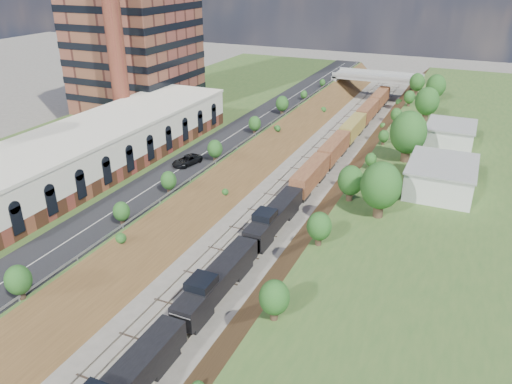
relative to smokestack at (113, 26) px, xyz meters
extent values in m
cube|color=#385B25|center=(3.00, 4.00, -22.50)|extent=(44.00, 180.00, 5.00)
cube|color=#385B25|center=(69.00, 4.00, -22.50)|extent=(44.00, 180.00, 5.00)
cube|color=brown|center=(25.00, 4.00, -25.00)|extent=(10.00, 180.00, 10.00)
cube|color=brown|center=(47.00, 4.00, -25.00)|extent=(10.00, 180.00, 10.00)
cube|color=gray|center=(33.40, 4.00, -24.91)|extent=(1.58, 180.00, 0.18)
cube|color=gray|center=(38.60, 4.00, -24.91)|extent=(1.58, 180.00, 0.18)
cube|color=black|center=(20.50, 4.00, -19.95)|extent=(8.00, 180.00, 0.10)
cube|color=#99999E|center=(24.60, 4.00, -19.45)|extent=(0.06, 171.00, 0.30)
cube|color=brown|center=(8.00, -18.00, -18.90)|extent=(14.00, 62.00, 2.20)
cube|color=#EEE3CC|center=(8.00, -18.00, -15.65)|extent=(14.00, 62.00, 4.30)
cube|color=#EEE3CC|center=(8.00, -18.00, -13.25)|extent=(14.30, 62.30, 0.50)
cube|color=brown|center=(-8.00, 16.00, 2.00)|extent=(22.00, 22.00, 44.00)
cylinder|color=brown|center=(0.00, 0.00, 0.00)|extent=(3.20, 3.20, 40.00)
cube|color=gray|center=(24.50, 66.00, -21.90)|extent=(1.50, 8.00, 6.20)
cube|color=gray|center=(47.50, 66.00, -21.90)|extent=(1.50, 8.00, 6.20)
cube|color=gray|center=(36.00, 66.00, -18.80)|extent=(24.00, 8.00, 1.00)
cube|color=gray|center=(36.00, 62.00, -18.00)|extent=(24.00, 0.30, 0.80)
cube|color=gray|center=(36.00, 70.00, -18.00)|extent=(24.00, 0.30, 0.80)
cube|color=silver|center=(59.50, -4.00, -18.00)|extent=(9.00, 12.00, 4.00)
cube|color=silver|center=(59.00, 18.00, -18.20)|extent=(8.00, 10.00, 3.60)
cylinder|color=#473323|center=(53.00, -16.00, -18.69)|extent=(1.30, 1.30, 2.62)
ellipsoid|color=#1E511C|center=(53.00, -16.00, -15.54)|extent=(5.25, 5.25, 6.30)
cylinder|color=#473323|center=(24.20, -36.00, -19.39)|extent=(0.66, 0.66, 1.22)
ellipsoid|color=#1E511C|center=(24.20, -36.00, -17.92)|extent=(2.45, 2.45, 2.94)
cube|color=black|center=(38.60, -33.68, -22.84)|extent=(2.72, 16.34, 2.51)
cube|color=black|center=(38.60, -16.34, -22.84)|extent=(2.72, 16.34, 2.51)
cube|color=brown|center=(38.60, 29.37, -22.47)|extent=(2.72, 73.08, 3.27)
imported|color=black|center=(20.59, -10.53, -19.15)|extent=(3.66, 5.84, 1.51)
camera|label=1|loc=(62.21, -75.61, 10.31)|focal=35.00mm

